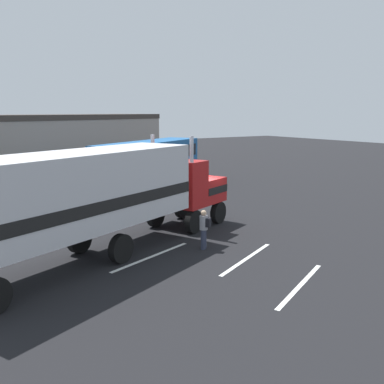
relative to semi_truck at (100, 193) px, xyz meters
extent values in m
plane|color=black|center=(5.99, 2.43, -2.52)|extent=(120.00, 120.00, 0.00)
cube|color=silver|center=(1.61, -1.07, -2.52)|extent=(4.16, 1.74, 0.01)
cube|color=silver|center=(4.55, -3.28, -2.52)|extent=(4.03, 2.07, 0.01)
cube|color=silver|center=(4.27, -6.31, -2.52)|extent=(4.02, 2.08, 0.01)
cube|color=#B21919|center=(6.27, 2.73, -0.82)|extent=(2.65, 3.01, 1.20)
cube|color=#B21919|center=(4.80, 2.09, -0.32)|extent=(2.28, 2.85, 2.20)
cube|color=silver|center=(7.13, 3.11, -0.82)|extent=(0.91, 1.96, 1.08)
cube|color=black|center=(6.27, 2.73, -0.76)|extent=(2.67, 3.05, 0.36)
cylinder|color=silver|center=(3.86, 2.88, 0.28)|extent=(0.18, 0.18, 3.40)
cylinder|color=silver|center=(4.74, 0.86, 0.28)|extent=(0.18, 0.18, 3.40)
cube|color=silver|center=(-1.02, -0.45, 0.23)|extent=(10.66, 6.59, 2.80)
cube|color=black|center=(-1.02, -0.45, -0.19)|extent=(10.68, 6.62, 0.44)
cylinder|color=silver|center=(4.67, 3.45, -1.57)|extent=(1.45, 1.11, 0.64)
cylinder|color=black|center=(6.10, 3.86, -1.97)|extent=(1.13, 0.72, 1.10)
cylinder|color=black|center=(6.98, 1.84, -1.97)|extent=(1.13, 0.72, 1.10)
cylinder|color=black|center=(3.99, 2.94, -1.97)|extent=(1.13, 0.72, 1.10)
cylinder|color=black|center=(4.88, 0.92, -1.97)|extent=(1.13, 0.72, 1.10)
cylinder|color=black|center=(-0.54, 0.96, -1.97)|extent=(1.13, 0.72, 1.10)
cylinder|color=black|center=(0.34, -1.06, -1.97)|extent=(1.13, 0.72, 1.10)
cylinder|color=#2D3347|center=(3.82, -1.38, -2.11)|extent=(0.18, 0.18, 0.82)
cylinder|color=#2D3347|center=(3.95, -1.29, -2.11)|extent=(0.18, 0.18, 0.82)
cylinder|color=gray|center=(3.89, -1.33, -1.41)|extent=(0.34, 0.34, 0.58)
sphere|color=tan|center=(3.89, -1.33, -1.01)|extent=(0.23, 0.23, 0.23)
cube|color=black|center=(4.00, -1.50, -1.39)|extent=(0.31, 0.28, 0.36)
cube|color=#1E5999|center=(9.17, 13.36, -0.57)|extent=(10.80, 7.72, 2.90)
cube|color=black|center=(9.17, 13.36, 0.01)|extent=(10.24, 7.43, 0.90)
cylinder|color=black|center=(12.15, 16.39, -2.02)|extent=(1.01, 0.74, 1.00)
cylinder|color=black|center=(13.28, 14.45, -2.02)|extent=(1.01, 0.74, 1.00)
cylinder|color=black|center=(5.40, 12.48, -2.02)|extent=(1.01, 0.74, 1.00)
cylinder|color=black|center=(6.53, 10.54, -2.02)|extent=(1.01, 0.74, 1.00)
cube|color=#9E938C|center=(8.43, 28.73, 0.11)|extent=(22.09, 14.10, 5.26)
cube|color=#3F3833|center=(8.43, 28.73, 2.49)|extent=(22.23, 14.23, 0.50)
camera|label=1|loc=(-6.30, -16.00, 3.05)|focal=42.28mm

